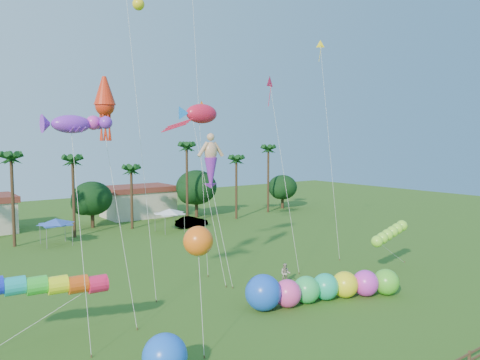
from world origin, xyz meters
TOP-DOWN VIEW (x-y plane):
  - ground at (0.00, 0.00)m, footprint 160.00×160.00m
  - tree_line at (3.57, 44.00)m, footprint 69.46×8.91m
  - buildings_row at (-3.09, 50.00)m, footprint 35.00×7.00m
  - tent_row at (-6.00, 36.33)m, footprint 31.00×4.00m
  - car_b at (12.04, 37.19)m, footprint 4.57×1.82m
  - spectator_b at (5.19, 10.62)m, footprint 1.04×1.05m
  - caterpillar_inflatable at (4.14, 5.83)m, footprint 12.35×5.73m
  - blue_ball at (-10.17, 2.71)m, footprint 2.28×2.28m
  - rainbow_tube at (-12.92, 9.87)m, footprint 8.97×2.98m
  - green_worm at (13.24, 7.54)m, footprint 8.63×3.09m
  - orange_ball_kite at (-6.68, 5.10)m, footprint 2.02×2.82m
  - merman_kite at (1.65, 16.45)m, footprint 2.06×5.03m
  - fish_kite at (1.95, 18.36)m, footprint 4.91×7.20m
  - squid_kite at (-9.08, 12.89)m, footprint 1.58×4.60m
  - lobster_kite at (-11.97, 10.77)m, footprint 4.29×5.07m
  - delta_kite_red at (8.31, 16.35)m, footprint 1.34×4.84m
  - delta_kite_yellow at (16.37, 17.59)m, footprint 2.34×5.22m

SIDE VIEW (x-z plane):
  - ground at x=0.00m, z-range 0.00..0.00m
  - car_b at x=12.04m, z-range 0.00..1.48m
  - spectator_b at x=5.19m, z-range 0.00..1.72m
  - caterpillar_inflatable at x=4.14m, z-range -0.21..2.35m
  - blue_ball at x=-10.17m, z-range 0.00..2.28m
  - buildings_row at x=-3.09m, z-range 0.00..4.00m
  - tent_row at x=-6.00m, z-range 2.45..3.05m
  - green_worm at x=13.24m, z-range 1.22..4.90m
  - rainbow_tube at x=-12.92m, z-range 1.33..5.09m
  - tree_line at x=3.57m, z-range -1.22..9.78m
  - orange_ball_kite at x=-6.68m, z-range 2.63..9.65m
  - merman_kite at x=1.65m, z-range 3.75..15.88m
  - lobster_kite at x=-11.97m, z-range 6.06..19.74m
  - squid_kite at x=-9.08m, z-range 6.07..22.32m
  - fish_kite at x=1.95m, z-range 6.66..21.96m
  - delta_kite_red at x=8.31m, z-range 8.11..26.11m
  - delta_kite_yellow at x=16.37m, z-range 10.08..32.60m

